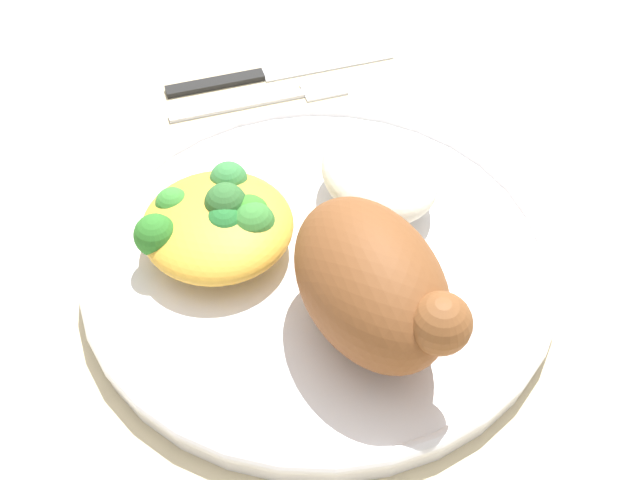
% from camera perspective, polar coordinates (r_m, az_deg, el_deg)
% --- Properties ---
extents(ground_plane, '(2.00, 2.00, 0.00)m').
position_cam_1_polar(ground_plane, '(0.54, 0.00, -2.14)').
color(ground_plane, '#C7B793').
extents(plate, '(0.30, 0.30, 0.02)m').
position_cam_1_polar(plate, '(0.54, 0.00, -1.41)').
color(plate, white).
rests_on(plate, ground_plane).
extents(roasted_chicken, '(0.13, 0.08, 0.08)m').
position_cam_1_polar(roasted_chicken, '(0.46, 3.79, -2.99)').
color(roasted_chicken, brown).
rests_on(roasted_chicken, plate).
extents(rice_pile, '(0.09, 0.07, 0.04)m').
position_cam_1_polar(rice_pile, '(0.55, 4.03, 4.48)').
color(rice_pile, white).
rests_on(rice_pile, plate).
extents(mac_cheese_with_broccoli, '(0.10, 0.10, 0.04)m').
position_cam_1_polar(mac_cheese_with_broccoli, '(0.53, -6.92, 1.22)').
color(mac_cheese_with_broccoli, gold).
rests_on(mac_cheese_with_broccoli, plate).
extents(fork, '(0.03, 0.14, 0.01)m').
position_cam_1_polar(fork, '(0.67, -3.42, 9.56)').
color(fork, silver).
rests_on(fork, ground_plane).
extents(knife, '(0.04, 0.19, 0.01)m').
position_cam_1_polar(knife, '(0.70, -3.96, 11.19)').
color(knife, black).
rests_on(knife, ground_plane).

